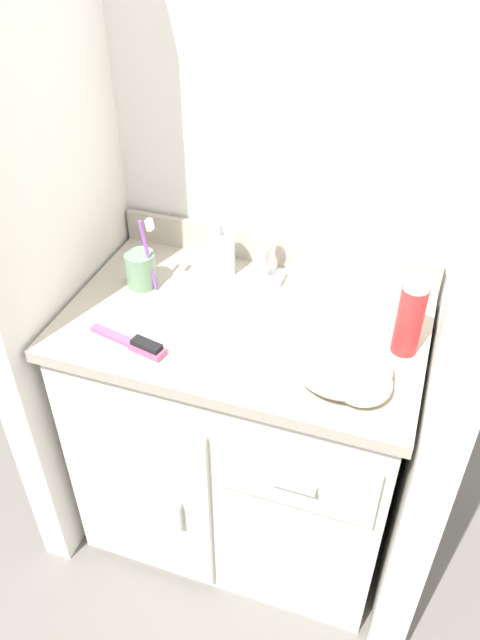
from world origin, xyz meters
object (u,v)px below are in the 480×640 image
at_px(toothbrush_cup, 141,269).
at_px(hairbrush, 137,344).
at_px(shaving_cream_can, 410,317).
at_px(soap_dispenser, 222,251).
at_px(hand_towel, 347,370).

bearing_deg(toothbrush_cup, hairbrush, -66.98).
relative_size(shaving_cream_can, hairbrush, 0.94).
relative_size(toothbrush_cup, soap_dispenser, 1.28).
distance_m(shaving_cream_can, hairbrush, 0.59).
bearing_deg(toothbrush_cup, hand_towel, -17.98).
distance_m(toothbrush_cup, hairbrush, 0.25).
xyz_separation_m(shaving_cream_can, hairbrush, (-0.56, -0.19, -0.08)).
bearing_deg(hairbrush, hand_towel, 17.95).
bearing_deg(toothbrush_cup, soap_dispenser, 33.92).
height_order(toothbrush_cup, shaving_cream_can, toothbrush_cup).
relative_size(shaving_cream_can, hand_towel, 0.90).
relative_size(toothbrush_cup, hand_towel, 0.95).
bearing_deg(shaving_cream_can, soap_dispenser, 162.23).
distance_m(toothbrush_cup, shaving_cream_can, 0.66).
height_order(soap_dispenser, hairbrush, soap_dispenser).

